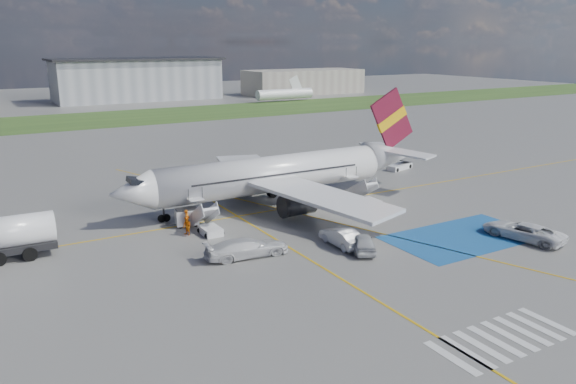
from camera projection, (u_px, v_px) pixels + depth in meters
name	position (u px, v px, depth m)	size (l,w,h in m)	color
ground	(348.00, 243.00, 49.33)	(400.00, 400.00, 0.00)	#60605E
grass_strip	(102.00, 119.00, 128.51)	(400.00, 30.00, 0.01)	#2D4C1E
taxiway_line_main	(280.00, 209.00, 59.33)	(120.00, 0.20, 0.01)	gold
taxiway_line_cross	(375.00, 299.00, 38.55)	(0.20, 60.00, 0.01)	gold
taxiway_line_diag	(280.00, 209.00, 59.33)	(0.20, 60.00, 0.01)	gold
staging_box	(463.00, 237.00, 50.87)	(14.00, 8.00, 0.01)	#185193
crosswalk	(502.00, 338.00, 33.44)	(9.00, 4.00, 0.01)	silver
terminal_centre	(137.00, 80.00, 170.06)	(48.00, 18.00, 12.00)	gray
terminal_east	(303.00, 82.00, 191.60)	(40.00, 16.00, 8.00)	gray
airliner	(283.00, 173.00, 60.85)	(36.81, 32.95, 11.92)	silver
airstairs_fwd	(209.00, 227.00, 51.78)	(1.90, 5.20, 3.60)	silver
airstairs_aft	(367.00, 199.00, 60.81)	(1.90, 5.20, 3.60)	silver
gpu_cart	(187.00, 218.00, 53.73)	(2.27, 1.64, 1.75)	silver
belt_loader	(400.00, 167.00, 77.88)	(4.86, 2.77, 1.40)	silver
car_silver_a	(362.00, 242.00, 47.26)	(1.83, 4.56, 1.55)	#B1B3B8
car_silver_b	(342.00, 237.00, 48.52)	(1.68, 4.83, 1.59)	silver
van_white_a	(523.00, 228.00, 50.05)	(2.53, 5.48, 2.06)	white
van_white_b	(247.00, 245.00, 45.97)	(2.15, 5.29, 2.07)	silver
crew_fwd	(187.00, 219.00, 52.88)	(0.68, 0.44, 1.86)	orange
crew_nose	(187.00, 226.00, 51.15)	(0.84, 0.65, 1.72)	orange
crew_aft	(324.00, 197.00, 60.56)	(1.11, 0.46, 1.89)	orange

